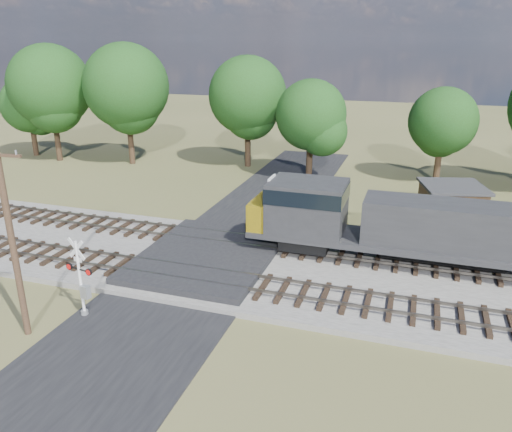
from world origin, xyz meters
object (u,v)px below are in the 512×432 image
(crossing_signal_near, at_px, (82,285))
(crossing_signal_far, at_px, (310,209))
(utility_pole, at_px, (11,238))
(equipment_shed, at_px, (451,204))

(crossing_signal_near, relative_size, crossing_signal_far, 0.98)
(crossing_signal_far, xyz_separation_m, utility_pole, (-8.81, -15.08, 2.77))
(crossing_signal_near, height_order, crossing_signal_far, crossing_signal_far)
(crossing_signal_far, bearing_deg, equipment_shed, -141.35)
(crossing_signal_near, bearing_deg, utility_pole, -116.62)
(equipment_shed, bearing_deg, crossing_signal_far, -166.06)
(crossing_signal_near, height_order, utility_pole, utility_pole)
(utility_pole, distance_m, equipment_shed, 26.48)
(crossing_signal_far, bearing_deg, crossing_signal_near, 70.74)
(crossing_signal_far, relative_size, utility_pole, 0.46)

